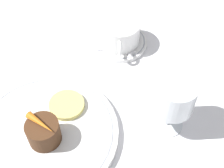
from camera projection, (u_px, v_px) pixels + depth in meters
ground_plane at (58, 135)px, 0.59m from camera, size 3.00×3.00×0.00m
dinner_plate at (46, 132)px, 0.59m from camera, size 0.27×0.27×0.01m
saucer at (119, 42)px, 0.75m from camera, size 0.13×0.13×0.01m
coffee_cup at (119, 32)px, 0.72m from camera, size 0.12×0.10×0.06m
spoon at (119, 51)px, 0.72m from camera, size 0.03×0.10×0.00m
wine_glass at (174, 98)px, 0.54m from camera, size 0.08×0.08×0.12m
dessert_cake at (44, 132)px, 0.55m from camera, size 0.06×0.06×0.05m
carrot_garnish at (41, 123)px, 0.53m from camera, size 0.05×0.06×0.01m
pineapple_slice at (67, 105)px, 0.61m from camera, size 0.07×0.07×0.01m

